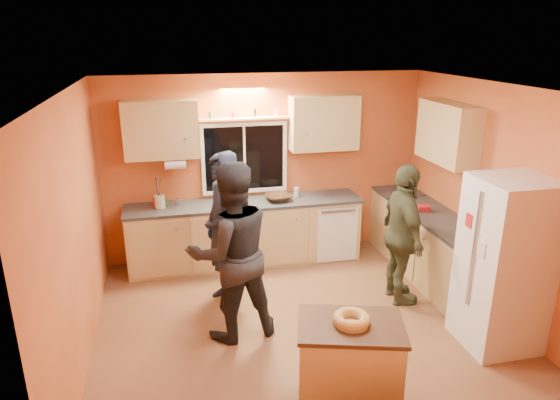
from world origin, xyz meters
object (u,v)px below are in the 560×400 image
object	(u,v)px
person_center	(231,252)
island	(349,366)
person_left	(224,231)
person_right	(403,235)
refrigerator	(504,264)

from	to	relation	value
person_center	island	bearing A→B (deg)	109.72
person_left	person_center	xyz separation A→B (m)	(-0.00, -0.69, 0.03)
person_center	person_right	distance (m)	2.07
person_center	person_left	bearing A→B (deg)	-101.20
island	person_left	bearing A→B (deg)	127.81
person_left	person_right	size ratio (longest dim) A/B	1.09
refrigerator	person_center	distance (m)	2.77
person_center	person_right	world-z (taller)	person_center
person_left	person_right	world-z (taller)	person_left
refrigerator	island	distance (m)	2.00
person_left	person_right	distance (m)	2.10
refrigerator	person_left	xyz separation A→B (m)	(-2.66, 1.46, 0.03)
refrigerator	island	world-z (taller)	refrigerator
refrigerator	person_right	distance (m)	1.19
refrigerator	person_left	distance (m)	3.03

